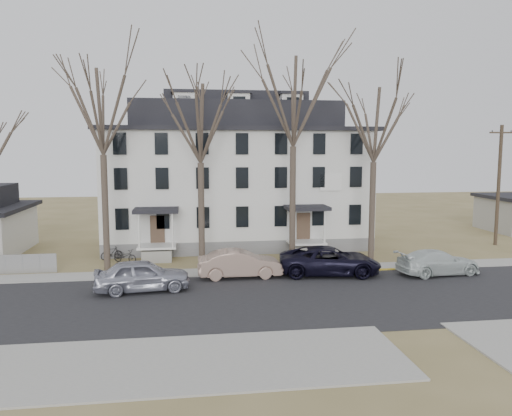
{
  "coord_description": "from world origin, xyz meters",
  "views": [
    {
      "loc": [
        -5.89,
        -22.27,
        7.67
      ],
      "look_at": [
        -1.55,
        9.0,
        3.89
      ],
      "focal_mm": 35.0,
      "sensor_mm": 36.0,
      "label": 1
    }
  ],
  "objects": [
    {
      "name": "bicycle_right",
      "position": [
        -11.12,
        12.53,
        0.46
      ],
      "size": [
        1.56,
        1.04,
        0.92
      ],
      "primitive_type": "imported",
      "rotation": [
        0.0,
        0.0,
        2.02
      ],
      "color": "black",
      "rests_on": "ground"
    },
    {
      "name": "ground",
      "position": [
        0.0,
        0.0,
        0.0
      ],
      "size": [
        120.0,
        120.0,
        0.0
      ],
      "primitive_type": "plane",
      "color": "olive",
      "rests_on": "ground"
    },
    {
      "name": "car_white",
      "position": [
        9.19,
        5.68,
        0.74
      ],
      "size": [
        5.32,
        2.63,
        1.49
      ],
      "primitive_type": "imported",
      "rotation": [
        0.0,
        0.0,
        1.68
      ],
      "color": "silver",
      "rests_on": "ground"
    },
    {
      "name": "car_tan",
      "position": [
        -2.85,
        6.64,
        0.82
      ],
      "size": [
        4.99,
        1.8,
        1.64
      ],
      "primitive_type": "imported",
      "rotation": [
        0.0,
        0.0,
        1.58
      ],
      "color": "gray",
      "rests_on": "ground"
    },
    {
      "name": "tree_mid_left",
      "position": [
        -5.0,
        9.8,
        9.6
      ],
      "size": [
        7.8,
        7.8,
        12.74
      ],
      "color": "#473B31",
      "rests_on": "ground"
    },
    {
      "name": "near_sidewalk_left",
      "position": [
        -8.0,
        -5.0,
        0.0
      ],
      "size": [
        20.0,
        5.0,
        0.08
      ],
      "primitive_type": "cube",
      "color": "#A09F97",
      "rests_on": "ground"
    },
    {
      "name": "bicycle_left",
      "position": [
        -10.09,
        11.47,
        0.47
      ],
      "size": [
        1.85,
        1.42,
        0.93
      ],
      "primitive_type": "imported",
      "rotation": [
        0.0,
        0.0,
        1.05
      ],
      "color": "black",
      "rests_on": "ground"
    },
    {
      "name": "tree_center",
      "position": [
        1.0,
        9.8,
        11.08
      ],
      "size": [
        9.0,
        9.0,
        14.7
      ],
      "color": "#473B31",
      "rests_on": "ground"
    },
    {
      "name": "yellow_curb",
      "position": [
        5.0,
        7.1,
        0.0
      ],
      "size": [
        14.0,
        0.25,
        0.06
      ],
      "primitive_type": "cube",
      "color": "gold",
      "rests_on": "ground"
    },
    {
      "name": "car_navy",
      "position": [
        2.65,
        6.56,
        0.85
      ],
      "size": [
        6.45,
        3.63,
        1.7
      ],
      "primitive_type": "imported",
      "rotation": [
        0.0,
        0.0,
        1.43
      ],
      "color": "black",
      "rests_on": "ground"
    },
    {
      "name": "boarding_house",
      "position": [
        -2.0,
        17.95,
        5.38
      ],
      "size": [
        20.8,
        12.36,
        12.05
      ],
      "color": "slate",
      "rests_on": "ground"
    },
    {
      "name": "tree_far_left",
      "position": [
        -11.0,
        9.8,
        10.34
      ],
      "size": [
        8.4,
        8.4,
        13.72
      ],
      "color": "#473B31",
      "rests_on": "ground"
    },
    {
      "name": "far_sidewalk",
      "position": [
        0.0,
        8.0,
        0.0
      ],
      "size": [
        120.0,
        2.0,
        0.08
      ],
      "primitive_type": "cube",
      "color": "#A09F97",
      "rests_on": "ground"
    },
    {
      "name": "utility_pole_far",
      "position": [
        18.5,
        14.0,
        4.9
      ],
      "size": [
        2.0,
        0.28,
        9.5
      ],
      "color": "#3D3023",
      "rests_on": "ground"
    },
    {
      "name": "main_road",
      "position": [
        0.0,
        2.0,
        0.0
      ],
      "size": [
        120.0,
        10.0,
        0.04
      ],
      "primitive_type": "cube",
      "color": "#27272A",
      "rests_on": "ground"
    },
    {
      "name": "car_silver",
      "position": [
        -8.35,
        4.47,
        0.86
      ],
      "size": [
        5.27,
        2.63,
        1.72
      ],
      "primitive_type": "imported",
      "rotation": [
        0.0,
        0.0,
        1.69
      ],
      "color": "#A0A2B2",
      "rests_on": "ground"
    },
    {
      "name": "tree_mid_right",
      "position": [
        6.5,
        9.8,
        9.6
      ],
      "size": [
        7.8,
        7.8,
        12.74
      ],
      "color": "#473B31",
      "rests_on": "ground"
    }
  ]
}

